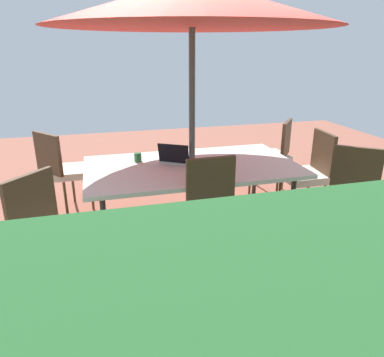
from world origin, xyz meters
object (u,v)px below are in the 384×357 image
(chair_northeast, at_px, (49,231))
(cup, at_px, (138,157))
(chair_west, at_px, (309,170))
(chair_northwest, at_px, (353,196))
(dining_table, at_px, (192,169))
(chair_north, at_px, (216,211))
(chair_southwest, at_px, (273,153))
(patio_umbrella, at_px, (192,5))
(chair_southeast, at_px, (62,168))
(laptop, at_px, (176,158))

(chair_northeast, distance_m, cup, 1.32)
(chair_west, relative_size, chair_northwest, 1.00)
(chair_northwest, bearing_deg, chair_west, 127.69)
(dining_table, height_order, chair_north, chair_north)
(chair_southwest, bearing_deg, chair_northwest, 40.85)
(chair_west, relative_size, chair_north, 1.00)
(chair_west, xyz_separation_m, chair_northwest, (0.01, 0.75, 0.00))
(chair_west, bearing_deg, chair_southwest, -170.65)
(dining_table, relative_size, chair_northwest, 2.16)
(patio_umbrella, distance_m, chair_west, 2.12)
(chair_north, height_order, chair_northwest, same)
(chair_northwest, bearing_deg, chair_southeast, -172.11)
(chair_southwest, xyz_separation_m, chair_northeast, (2.61, 1.50, 0.00))
(chair_north, bearing_deg, dining_table, 88.80)
(chair_northeast, relative_size, chair_northwest, 1.00)
(chair_southwest, distance_m, cup, 1.88)
(chair_west, bearing_deg, chair_northeast, -69.10)
(chair_southwest, bearing_deg, chair_north, -1.72)
(chair_southwest, distance_m, chair_northeast, 3.01)
(dining_table, bearing_deg, cup, -27.77)
(chair_northwest, height_order, laptop, chair_northwest)
(chair_west, xyz_separation_m, laptop, (1.49, -0.13, 0.22))
(chair_north, height_order, cup, chair_north)
(chair_southwest, relative_size, chair_north, 1.00)
(chair_southwest, xyz_separation_m, chair_northwest, (-0.05, 1.50, 0.00))
(chair_southwest, relative_size, chair_southeast, 1.00)
(patio_umbrella, relative_size, laptop, 6.48)
(chair_north, bearing_deg, chair_southwest, 47.22)
(patio_umbrella, distance_m, chair_southeast, 2.25)
(patio_umbrella, relative_size, cup, 29.40)
(chair_southwest, height_order, laptop, chair_southwest)
(chair_northeast, bearing_deg, dining_table, -18.16)
(patio_umbrella, distance_m, laptop, 1.43)
(chair_north, xyz_separation_m, chair_southeast, (1.33, -1.55, 0.00))
(chair_northeast, bearing_deg, chair_north, -47.69)
(dining_table, distance_m, chair_southwest, 1.50)
(chair_northwest, xyz_separation_m, laptop, (1.48, -0.89, 0.22))
(chair_northeast, bearing_deg, patio_umbrella, -18.16)
(dining_table, distance_m, chair_west, 1.36)
(cup, bearing_deg, chair_north, 117.16)
(patio_umbrella, relative_size, chair_west, 2.65)
(dining_table, height_order, patio_umbrella, patio_umbrella)
(chair_north, bearing_deg, chair_northwest, -2.56)
(dining_table, distance_m, chair_northeast, 1.52)
(chair_north, distance_m, cup, 1.16)
(cup, bearing_deg, dining_table, 152.23)
(chair_southwest, height_order, chair_southeast, same)
(chair_southeast, bearing_deg, laptop, -158.27)
(chair_west, bearing_deg, laptop, -90.00)
(chair_southwest, height_order, cup, chair_southwest)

